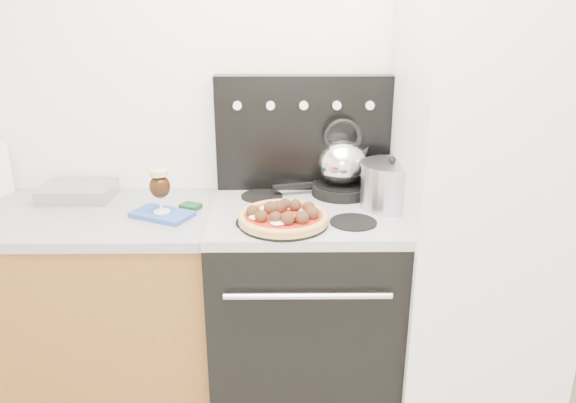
{
  "coord_description": "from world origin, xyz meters",
  "views": [
    {
      "loc": [
        -0.01,
        -0.95,
        1.73
      ],
      "look_at": [
        0.01,
        1.05,
        1.0
      ],
      "focal_mm": 35.0,
      "sensor_mm": 36.0,
      "label": 1
    }
  ],
  "objects_px": {
    "pizza": "(283,215)",
    "skillet": "(341,189)",
    "base_cabinet": "(52,312)",
    "stock_pot": "(391,186)",
    "oven_mitt": "(162,214)",
    "beer_glass": "(160,191)",
    "tea_kettle": "(342,158)",
    "pizza_pan": "(283,223)",
    "fridge": "(479,204)",
    "stove_body": "(304,312)"
  },
  "relations": [
    {
      "from": "oven_mitt",
      "to": "beer_glass",
      "type": "distance_m",
      "value": 0.1
    },
    {
      "from": "beer_glass",
      "to": "tea_kettle",
      "type": "bearing_deg",
      "value": 15.72
    },
    {
      "from": "base_cabinet",
      "to": "tea_kettle",
      "type": "height_order",
      "value": "tea_kettle"
    },
    {
      "from": "tea_kettle",
      "to": "beer_glass",
      "type": "bearing_deg",
      "value": -156.12
    },
    {
      "from": "pizza",
      "to": "skillet",
      "type": "relative_size",
      "value": 1.33
    },
    {
      "from": "oven_mitt",
      "to": "stock_pot",
      "type": "relative_size",
      "value": 0.98
    },
    {
      "from": "pizza",
      "to": "fridge",
      "type": "bearing_deg",
      "value": 9.73
    },
    {
      "from": "stove_body",
      "to": "skillet",
      "type": "height_order",
      "value": "skillet"
    },
    {
      "from": "pizza_pan",
      "to": "pizza",
      "type": "bearing_deg",
      "value": 0.0
    },
    {
      "from": "fridge",
      "to": "oven_mitt",
      "type": "xyz_separation_m",
      "value": [
        -1.27,
        -0.01,
        -0.04
      ]
    },
    {
      "from": "fridge",
      "to": "beer_glass",
      "type": "distance_m",
      "value": 1.28
    },
    {
      "from": "pizza",
      "to": "tea_kettle",
      "type": "xyz_separation_m",
      "value": [
        0.25,
        0.34,
        0.13
      ]
    },
    {
      "from": "base_cabinet",
      "to": "tea_kettle",
      "type": "bearing_deg",
      "value": 6.83
    },
    {
      "from": "pizza_pan",
      "to": "stock_pot",
      "type": "height_order",
      "value": "stock_pot"
    },
    {
      "from": "base_cabinet",
      "to": "fridge",
      "type": "height_order",
      "value": "fridge"
    },
    {
      "from": "base_cabinet",
      "to": "pizza_pan",
      "type": "height_order",
      "value": "pizza_pan"
    },
    {
      "from": "pizza",
      "to": "stock_pot",
      "type": "xyz_separation_m",
      "value": [
        0.44,
        0.19,
        0.05
      ]
    },
    {
      "from": "oven_mitt",
      "to": "skillet",
      "type": "distance_m",
      "value": 0.77
    },
    {
      "from": "stove_body",
      "to": "pizza",
      "type": "distance_m",
      "value": 0.55
    },
    {
      "from": "oven_mitt",
      "to": "pizza",
      "type": "bearing_deg",
      "value": -14.85
    },
    {
      "from": "pizza_pan",
      "to": "pizza",
      "type": "height_order",
      "value": "pizza"
    },
    {
      "from": "stove_body",
      "to": "skillet",
      "type": "distance_m",
      "value": 0.56
    },
    {
      "from": "stove_body",
      "to": "skillet",
      "type": "relative_size",
      "value": 3.44
    },
    {
      "from": "fridge",
      "to": "pizza_pan",
      "type": "xyz_separation_m",
      "value": [
        -0.79,
        -0.14,
        -0.02
      ]
    },
    {
      "from": "fridge",
      "to": "pizza",
      "type": "distance_m",
      "value": 0.8
    },
    {
      "from": "pizza_pan",
      "to": "beer_glass",
      "type": "bearing_deg",
      "value": 165.15
    },
    {
      "from": "pizza_pan",
      "to": "pizza",
      "type": "relative_size",
      "value": 1.0
    },
    {
      "from": "base_cabinet",
      "to": "stock_pot",
      "type": "distance_m",
      "value": 1.56
    },
    {
      "from": "fridge",
      "to": "pizza_pan",
      "type": "relative_size",
      "value": 5.58
    },
    {
      "from": "stove_body",
      "to": "stock_pot",
      "type": "xyz_separation_m",
      "value": [
        0.35,
        0.03,
        0.57
      ]
    },
    {
      "from": "base_cabinet",
      "to": "beer_glass",
      "type": "distance_m",
      "value": 0.79
    },
    {
      "from": "base_cabinet",
      "to": "tea_kettle",
      "type": "xyz_separation_m",
      "value": [
        1.27,
        0.15,
        0.66
      ]
    },
    {
      "from": "pizza",
      "to": "stock_pot",
      "type": "relative_size",
      "value": 1.41
    },
    {
      "from": "oven_mitt",
      "to": "pizza",
      "type": "height_order",
      "value": "pizza"
    },
    {
      "from": "pizza",
      "to": "stove_body",
      "type": "bearing_deg",
      "value": 61.38
    },
    {
      "from": "oven_mitt",
      "to": "fridge",
      "type": "bearing_deg",
      "value": 0.26
    },
    {
      "from": "skillet",
      "to": "base_cabinet",
      "type": "bearing_deg",
      "value": -173.17
    },
    {
      "from": "base_cabinet",
      "to": "oven_mitt",
      "type": "distance_m",
      "value": 0.72
    },
    {
      "from": "pizza_pan",
      "to": "skillet",
      "type": "height_order",
      "value": "skillet"
    },
    {
      "from": "stove_body",
      "to": "tea_kettle",
      "type": "distance_m",
      "value": 0.69
    },
    {
      "from": "pizza",
      "to": "skillet",
      "type": "bearing_deg",
      "value": 53.27
    },
    {
      "from": "stove_body",
      "to": "pizza_pan",
      "type": "height_order",
      "value": "pizza_pan"
    },
    {
      "from": "beer_glass",
      "to": "pizza_pan",
      "type": "distance_m",
      "value": 0.51
    },
    {
      "from": "base_cabinet",
      "to": "beer_glass",
      "type": "xyz_separation_m",
      "value": [
        0.53,
        -0.06,
        0.58
      ]
    },
    {
      "from": "stock_pot",
      "to": "stove_body",
      "type": "bearing_deg",
      "value": -175.68
    },
    {
      "from": "fridge",
      "to": "pizza_pan",
      "type": "distance_m",
      "value": 0.8
    },
    {
      "from": "fridge",
      "to": "beer_glass",
      "type": "bearing_deg",
      "value": -179.74
    },
    {
      "from": "beer_glass",
      "to": "pizza",
      "type": "xyz_separation_m",
      "value": [
        0.49,
        -0.13,
        -0.05
      ]
    },
    {
      "from": "pizza_pan",
      "to": "stock_pot",
      "type": "distance_m",
      "value": 0.48
    },
    {
      "from": "oven_mitt",
      "to": "pizza",
      "type": "xyz_separation_m",
      "value": [
        0.49,
        -0.13,
        0.05
      ]
    }
  ]
}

